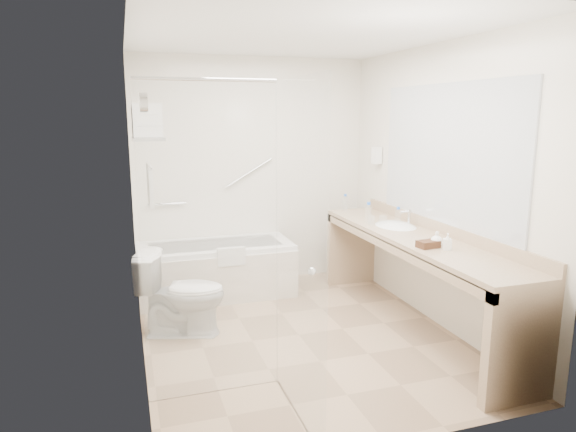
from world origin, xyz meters
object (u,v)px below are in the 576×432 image
object	(u,v)px
bathtub	(216,269)
amenity_basket	(428,244)
toilet	(182,294)
water_bottle_left	(398,217)
vanity_counter	(414,259)

from	to	relation	value
bathtub	amenity_basket	bearing A→B (deg)	-51.92
toilet	water_bottle_left	xyz separation A→B (m)	(2.01, -0.12, 0.57)
toilet	water_bottle_left	bearing A→B (deg)	-76.52
amenity_basket	water_bottle_left	xyz separation A→B (m)	(0.17, 0.77, 0.06)
bathtub	water_bottle_left	distance (m)	1.98
bathtub	toilet	world-z (taller)	toilet
vanity_counter	toilet	xyz separation A→B (m)	(-1.97, 0.49, -0.28)
amenity_basket	water_bottle_left	distance (m)	0.79
bathtub	vanity_counter	distance (m)	2.09
amenity_basket	water_bottle_left	world-z (taller)	water_bottle_left
vanity_counter	amenity_basket	bearing A→B (deg)	-108.04
vanity_counter	amenity_basket	size ratio (longest dim) A/B	16.17
vanity_counter	toilet	size ratio (longest dim) A/B	3.63
bathtub	vanity_counter	size ratio (longest dim) A/B	0.59
toilet	amenity_basket	world-z (taller)	amenity_basket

